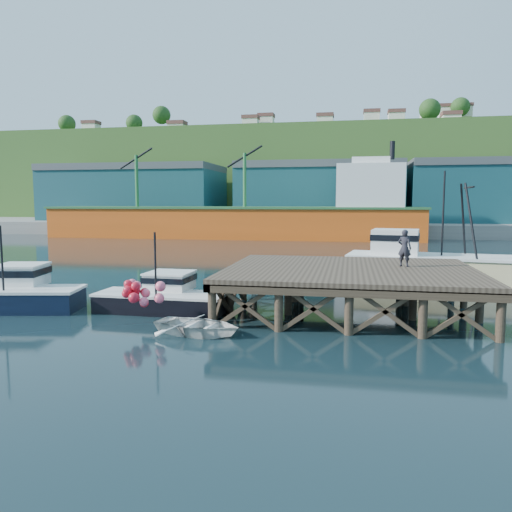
% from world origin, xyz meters
% --- Properties ---
extents(ground, '(300.00, 300.00, 0.00)m').
position_xyz_m(ground, '(0.00, 0.00, 0.00)').
color(ground, black).
rests_on(ground, ground).
extents(wharf, '(12.00, 10.00, 2.62)m').
position_xyz_m(wharf, '(5.50, -0.19, 1.94)').
color(wharf, brown).
rests_on(wharf, ground).
extents(far_quay, '(160.00, 40.00, 2.00)m').
position_xyz_m(far_quay, '(0.00, 70.00, 1.00)').
color(far_quay, gray).
rests_on(far_quay, ground).
extents(warehouse_left, '(32.00, 16.00, 9.00)m').
position_xyz_m(warehouse_left, '(-35.00, 65.00, 6.50)').
color(warehouse_left, '#184750').
rests_on(warehouse_left, far_quay).
extents(warehouse_mid, '(28.00, 16.00, 9.00)m').
position_xyz_m(warehouse_mid, '(0.00, 65.00, 6.50)').
color(warehouse_mid, '#184750').
rests_on(warehouse_mid, far_quay).
extents(warehouse_right, '(30.00, 16.00, 9.00)m').
position_xyz_m(warehouse_right, '(30.00, 65.00, 6.50)').
color(warehouse_right, '#184750').
rests_on(warehouse_right, far_quay).
extents(cargo_ship, '(55.50, 10.00, 13.75)m').
position_xyz_m(cargo_ship, '(-8.46, 48.00, 3.31)').
color(cargo_ship, '#E55715').
rests_on(cargo_ship, ground).
extents(hillside, '(220.00, 50.00, 22.00)m').
position_xyz_m(hillside, '(0.00, 100.00, 11.00)').
color(hillside, '#2D511E').
rests_on(hillside, ground).
extents(boat_navy, '(7.12, 4.36, 4.24)m').
position_xyz_m(boat_navy, '(-10.97, -2.89, 0.85)').
color(boat_navy, black).
rests_on(boat_navy, ground).
extents(boat_black, '(6.43, 5.42, 3.94)m').
position_xyz_m(boat_black, '(-3.50, -1.82, 0.72)').
color(boat_black, black).
rests_on(boat_black, ground).
extents(trawler, '(11.42, 5.54, 7.33)m').
position_xyz_m(trawler, '(10.63, 9.23, 1.51)').
color(trawler, beige).
rests_on(trawler, ground).
extents(dinghy, '(4.11, 3.32, 0.75)m').
position_xyz_m(dinghy, '(-0.50, -5.80, 0.38)').
color(dinghy, white).
rests_on(dinghy, ground).
extents(dockworker, '(0.80, 0.69, 1.86)m').
position_xyz_m(dockworker, '(8.17, 0.97, 3.05)').
color(dockworker, black).
rests_on(dockworker, wharf).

